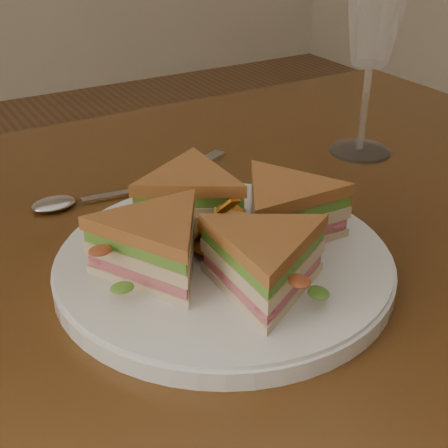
{
  "coord_description": "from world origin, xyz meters",
  "views": [
    {
      "loc": [
        -0.23,
        -0.47,
        1.06
      ],
      "look_at": [
        0.01,
        -0.06,
        0.8
      ],
      "focal_mm": 50.0,
      "sensor_mm": 36.0,
      "label": 1
    }
  ],
  "objects_px": {
    "table": "(190,325)",
    "wine_glass": "(375,17)",
    "sandwich_wedges": "(224,229)",
    "knife": "(166,185)",
    "plate": "(224,265)",
    "spoon": "(75,201)"
  },
  "relations": [
    {
      "from": "table",
      "to": "wine_glass",
      "type": "height_order",
      "value": "wine_glass"
    },
    {
      "from": "sandwich_wedges",
      "to": "wine_glass",
      "type": "distance_m",
      "value": 0.36
    },
    {
      "from": "table",
      "to": "knife",
      "type": "xyz_separation_m",
      "value": [
        0.04,
        0.13,
        0.1
      ]
    },
    {
      "from": "plate",
      "to": "wine_glass",
      "type": "relative_size",
      "value": 1.27
    },
    {
      "from": "spoon",
      "to": "wine_glass",
      "type": "height_order",
      "value": "wine_glass"
    },
    {
      "from": "table",
      "to": "sandwich_wedges",
      "type": "xyz_separation_m",
      "value": [
        0.01,
        -0.06,
        0.14
      ]
    },
    {
      "from": "plate",
      "to": "spoon",
      "type": "bearing_deg",
      "value": 110.05
    },
    {
      "from": "sandwich_wedges",
      "to": "knife",
      "type": "bearing_deg",
      "value": 80.02
    },
    {
      "from": "knife",
      "to": "wine_glass",
      "type": "height_order",
      "value": "wine_glass"
    },
    {
      "from": "plate",
      "to": "sandwich_wedges",
      "type": "xyz_separation_m",
      "value": [
        0.0,
        -0.0,
        0.04
      ]
    },
    {
      "from": "wine_glass",
      "to": "table",
      "type": "bearing_deg",
      "value": -162.78
    },
    {
      "from": "sandwich_wedges",
      "to": "spoon",
      "type": "distance_m",
      "value": 0.21
    },
    {
      "from": "plate",
      "to": "wine_glass",
      "type": "distance_m",
      "value": 0.37
    },
    {
      "from": "table",
      "to": "spoon",
      "type": "bearing_deg",
      "value": 116.06
    },
    {
      "from": "table",
      "to": "sandwich_wedges",
      "type": "bearing_deg",
      "value": -85.03
    },
    {
      "from": "sandwich_wedges",
      "to": "table",
      "type": "bearing_deg",
      "value": 94.97
    },
    {
      "from": "sandwich_wedges",
      "to": "knife",
      "type": "distance_m",
      "value": 0.2
    },
    {
      "from": "spoon",
      "to": "wine_glass",
      "type": "relative_size",
      "value": 0.77
    },
    {
      "from": "spoon",
      "to": "wine_glass",
      "type": "distance_m",
      "value": 0.41
    },
    {
      "from": "plate",
      "to": "knife",
      "type": "relative_size",
      "value": 1.53
    },
    {
      "from": "table",
      "to": "plate",
      "type": "bearing_deg",
      "value": -85.03
    },
    {
      "from": "table",
      "to": "knife",
      "type": "bearing_deg",
      "value": 73.27
    }
  ]
}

